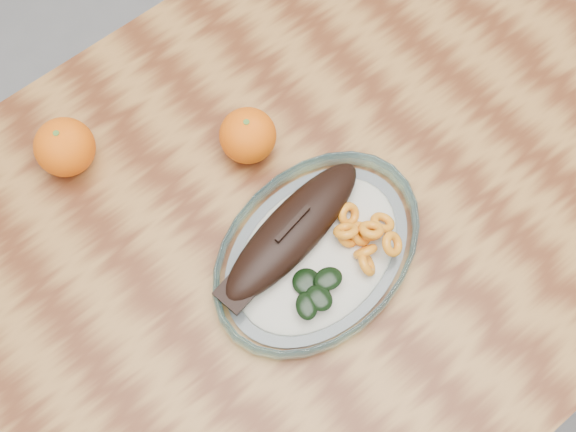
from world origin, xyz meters
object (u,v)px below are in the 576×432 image
(plated_meal, at_px, (316,250))
(orange_left, at_px, (65,147))
(orange_right, at_px, (248,136))
(dining_table, at_px, (296,244))

(plated_meal, relative_size, orange_left, 7.91)
(orange_right, bearing_deg, orange_left, 145.61)
(orange_left, distance_m, orange_right, 0.24)
(dining_table, xyz_separation_m, plated_meal, (-0.01, -0.05, 0.12))
(dining_table, bearing_deg, plated_meal, -102.85)
(plated_meal, xyz_separation_m, orange_left, (-0.17, 0.31, 0.02))
(orange_left, height_order, orange_right, orange_left)
(dining_table, height_order, plated_meal, plated_meal)
(plated_meal, height_order, orange_right, plated_meal)
(dining_table, relative_size, orange_right, 15.72)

